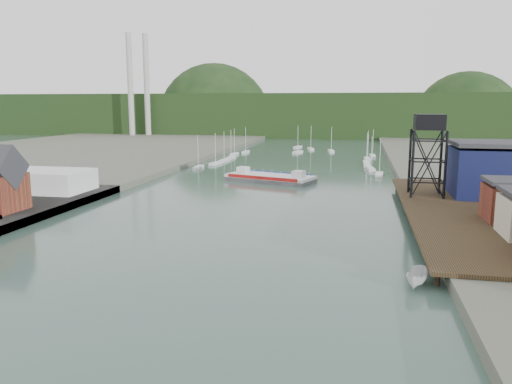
% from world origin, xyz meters
% --- Properties ---
extents(ground, '(600.00, 600.00, 0.00)m').
position_xyz_m(ground, '(0.00, 0.00, 0.00)').
color(ground, '#314D44').
rests_on(ground, ground).
extents(east_pier, '(14.00, 70.00, 2.45)m').
position_xyz_m(east_pier, '(37.00, 45.00, 1.90)').
color(east_pier, black).
rests_on(east_pier, ground).
extents(white_shed, '(18.00, 12.00, 4.50)m').
position_xyz_m(white_shed, '(-44.00, 50.00, 3.85)').
color(white_shed, silver).
rests_on(white_shed, west_quay).
extents(lift_tower, '(6.50, 6.50, 16.00)m').
position_xyz_m(lift_tower, '(35.00, 58.00, 15.65)').
color(lift_tower, black).
rests_on(lift_tower, east_pier).
extents(blue_shed, '(20.50, 14.50, 11.30)m').
position_xyz_m(blue_shed, '(50.00, 60.00, 7.06)').
color(blue_shed, black).
rests_on(blue_shed, east_land).
extents(marina_sailboats, '(57.71, 92.65, 0.90)m').
position_xyz_m(marina_sailboats, '(0.08, 138.46, 0.35)').
color(marina_sailboats, silver).
rests_on(marina_sailboats, ground).
extents(smokestacks, '(11.20, 8.20, 60.00)m').
position_xyz_m(smokestacks, '(-106.00, 232.50, 30.00)').
color(smokestacks, '#ADAEA8').
rests_on(smokestacks, ground).
extents(distant_hills, '(500.00, 120.00, 80.00)m').
position_xyz_m(distant_hills, '(-3.98, 301.35, 10.38)').
color(distant_hills, black).
rests_on(distant_hills, ground).
extents(chain_ferry, '(24.64, 15.81, 3.30)m').
position_xyz_m(chain_ferry, '(-0.96, 83.34, 0.95)').
color(chain_ferry, '#4B4A4D').
rests_on(chain_ferry, ground).
extents(motorboat, '(3.50, 5.63, 2.04)m').
position_xyz_m(motorboat, '(28.73, 11.02, 1.02)').
color(motorboat, silver).
rests_on(motorboat, ground).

